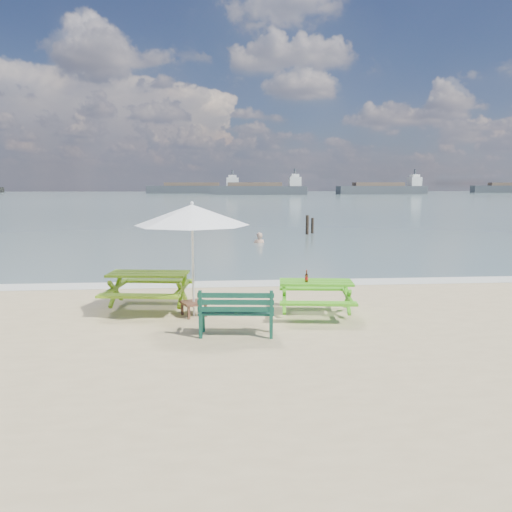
{
  "coord_description": "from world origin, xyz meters",
  "views": [
    {
      "loc": [
        -0.49,
        -8.77,
        2.72
      ],
      "look_at": [
        0.46,
        3.0,
        1.0
      ],
      "focal_mm": 35.0,
      "sensor_mm": 36.0,
      "label": 1
    }
  ],
  "objects": [
    {
      "name": "foam_strip",
      "position": [
        0.0,
        4.6,
        0.01
      ],
      "size": [
        22.0,
        0.9,
        0.01
      ],
      "primitive_type": "cube",
      "color": "silver",
      "rests_on": "ground"
    },
    {
      "name": "park_bench",
      "position": [
        -0.14,
        -0.04,
        0.26
      ],
      "size": [
        1.38,
        0.59,
        0.83
      ],
      "color": "#0F402F",
      "rests_on": "ground"
    },
    {
      "name": "patio_umbrella",
      "position": [
        -0.97,
        1.35,
        2.09
      ],
      "size": [
        3.07,
        3.07,
        2.3
      ],
      "color": "silver",
      "rests_on": "ground"
    },
    {
      "name": "swimmer",
      "position": [
        1.5,
        14.07,
        -0.33
      ],
      "size": [
        0.61,
        0.42,
        1.63
      ],
      "color": "tan",
      "rests_on": "ground"
    },
    {
      "name": "mooring_pilings",
      "position": [
        4.57,
        17.88,
        0.38
      ],
      "size": [
        0.56,
        0.76,
        1.23
      ],
      "color": "black",
      "rests_on": "ground"
    },
    {
      "name": "sea",
      "position": [
        0.0,
        85.0,
        0.0
      ],
      "size": [
        300.0,
        300.0,
        0.0
      ],
      "primitive_type": "plane",
      "color": "slate",
      "rests_on": "ground"
    },
    {
      "name": "side_table",
      "position": [
        -0.97,
        1.35,
        0.16
      ],
      "size": [
        0.61,
        0.61,
        0.3
      ],
      "color": "brown",
      "rests_on": "ground"
    },
    {
      "name": "picnic_table_left",
      "position": [
        -1.97,
        2.04,
        0.39
      ],
      "size": [
        1.91,
        2.08,
        0.8
      ],
      "color": "#709F18",
      "rests_on": "ground"
    },
    {
      "name": "cargo_ships",
      "position": [
        49.47,
        121.24,
        1.18
      ],
      "size": [
        140.26,
        28.33,
        4.4
      ],
      "color": "#383D42",
      "rests_on": "ground"
    },
    {
      "name": "beer_bottle",
      "position": [
        1.35,
        1.16,
        0.8
      ],
      "size": [
        0.06,
        0.06,
        0.25
      ],
      "color": "brown",
      "rests_on": "picnic_table_right"
    },
    {
      "name": "picnic_table_right",
      "position": [
        1.56,
        1.24,
        0.34
      ],
      "size": [
        1.69,
        1.84,
        0.72
      ],
      "color": "#4AAE1A",
      "rests_on": "ground"
    }
  ]
}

